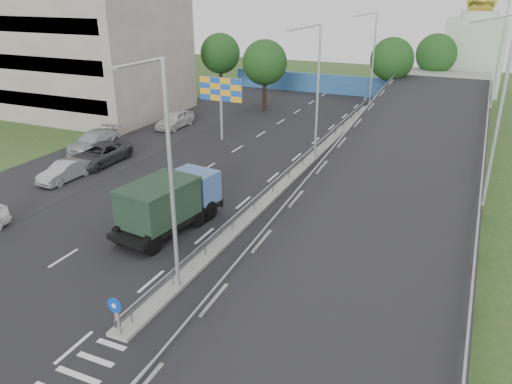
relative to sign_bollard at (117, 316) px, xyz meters
The scene contains 23 objects.
ground 2.41m from the sign_bollard, 90.00° to the right, with size 160.00×160.00×0.00m, color #2D4C1E.
road_surface 18.11m from the sign_bollard, 99.55° to the left, with size 26.00×90.00×0.04m, color black.
parking_strip 23.98m from the sign_bollard, 131.91° to the left, with size 8.00×90.00×0.05m, color black.
median 21.85m from the sign_bollard, 90.00° to the left, with size 1.00×44.00×0.20m, color gray.
overpass_ramp 23.09m from the sign_bollard, 71.04° to the left, with size 10.00×50.00×3.50m.
median_guardrail 21.83m from the sign_bollard, 90.00° to the left, with size 0.09×44.00×0.71m.
sign_bollard is the anchor object (origin of this frame).
lamp_post_near 6.12m from the sign_bollard, 88.36° to the left, with size 2.74×0.18×10.08m.
lamp_post_mid 24.30m from the sign_bollard, 89.74° to the left, with size 2.74×0.18×10.08m.
lamp_post_far 44.08m from the sign_bollard, 89.86° to the left, with size 2.74×0.18×10.08m.
beige_building 42.59m from the sign_bollard, 135.17° to the left, with size 24.00×14.00×12.00m, color gray.
blue_wall 49.99m from the sign_bollard, 94.59° to the left, with size 30.00×0.50×2.40m, color #255489.
church 58.84m from the sign_bollard, 80.19° to the left, with size 7.00×7.00×13.80m.
billboard 27.53m from the sign_bollard, 109.21° to the left, with size 4.00×0.24×5.50m.
tree_left_mid 39.34m from the sign_bollard, 104.81° to the left, with size 4.80×4.80×7.60m.
tree_median_far 46.06m from the sign_bollard, 87.50° to the left, with size 4.80×4.80×7.60m.
tree_left_far 46.64m from the sign_bollard, 112.80° to the left, with size 4.80×4.80×7.60m.
tree_ramp_far 53.33m from the sign_bollard, 83.52° to the left, with size 4.80×4.80×7.60m.
dump_truck 9.47m from the sign_bollard, 110.68° to the left, with size 3.42×7.18×3.05m.
parked_car_b 18.97m from the sign_bollard, 139.34° to the left, with size 1.46×4.18×1.38m, color #95969A.
parked_car_c 21.68m from the sign_bollard, 131.95° to the left, with size 2.57×5.58×1.55m, color #323338.
parked_car_d 25.48m from the sign_bollard, 132.75° to the left, with size 2.21×5.43×1.58m, color #A4A8AD.
parked_car_e 31.55m from the sign_bollard, 118.59° to the left, with size 1.93×4.81×1.64m, color beige.
Camera 1 is at (11.31, -10.10, 12.70)m, focal length 35.00 mm.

